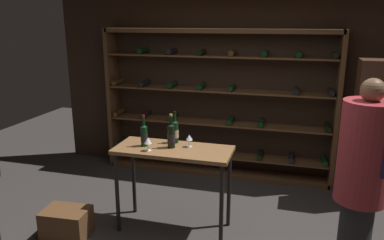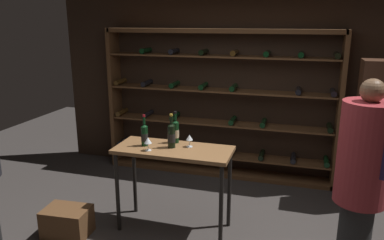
# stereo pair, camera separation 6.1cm
# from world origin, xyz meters

# --- Properties ---
(back_wall) EXTENTS (5.67, 0.10, 2.79)m
(back_wall) POSITION_xyz_m (0.00, 2.18, 1.40)
(back_wall) COLOR #332319
(back_wall) RESTS_ON ground
(wine_rack) EXTENTS (3.36, 0.32, 2.14)m
(wine_rack) POSITION_xyz_m (-0.32, 1.97, 1.06)
(wine_rack) COLOR brown
(wine_rack) RESTS_ON ground
(tasting_table) EXTENTS (1.25, 0.53, 0.94)m
(tasting_table) POSITION_xyz_m (-0.43, 0.33, 0.83)
(tasting_table) COLOR brown
(tasting_table) RESTS_ON ground
(person_host_in_suit) EXTENTS (0.42, 0.42, 1.83)m
(person_host_in_suit) POSITION_xyz_m (1.35, -0.08, 1.01)
(person_host_in_suit) COLOR #272727
(person_host_in_suit) RESTS_ON ground
(wine_crate) EXTENTS (0.50, 0.37, 0.31)m
(wine_crate) POSITION_xyz_m (-1.49, -0.13, 0.15)
(wine_crate) COLOR brown
(wine_crate) RESTS_ON ground
(display_cabinet) EXTENTS (0.44, 0.36, 1.81)m
(display_cabinet) POSITION_xyz_m (1.72, 1.66, 0.90)
(display_cabinet) COLOR #4C2D1E
(display_cabinet) RESTS_ON ground
(wine_bottle_amber_reserve) EXTENTS (0.08, 0.08, 0.37)m
(wine_bottle_amber_reserve) POSITION_xyz_m (-0.46, 0.35, 1.08)
(wine_bottle_amber_reserve) COLOR black
(wine_bottle_amber_reserve) RESTS_ON tasting_table
(wine_bottle_gold_foil) EXTENTS (0.08, 0.08, 0.34)m
(wine_bottle_gold_foil) POSITION_xyz_m (-0.75, 0.32, 1.07)
(wine_bottle_gold_foil) COLOR black
(wine_bottle_gold_foil) RESTS_ON tasting_table
(wine_bottle_red_label) EXTENTS (0.08, 0.08, 0.35)m
(wine_bottle_red_label) POSITION_xyz_m (-0.47, 0.51, 1.07)
(wine_bottle_red_label) COLOR black
(wine_bottle_red_label) RESTS_ON tasting_table
(wine_glass_stemmed_left) EXTENTS (0.08, 0.08, 0.14)m
(wine_glass_stemmed_left) POSITION_xyz_m (-0.66, 0.18, 1.05)
(wine_glass_stemmed_left) COLOR silver
(wine_glass_stemmed_left) RESTS_ON tasting_table
(wine_glass_stemmed_center) EXTENTS (0.07, 0.07, 0.13)m
(wine_glass_stemmed_center) POSITION_xyz_m (-0.28, 0.42, 1.04)
(wine_glass_stemmed_center) COLOR silver
(wine_glass_stemmed_center) RESTS_ON tasting_table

